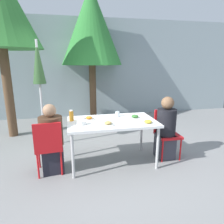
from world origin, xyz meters
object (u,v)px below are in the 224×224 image
object	(u,v)px
closed_umbrella	(39,74)
drinking_cup	(117,114)
person_left	(52,141)
person_right	(166,130)
chair_left	(48,144)
salad_bowl	(81,123)
chair_right	(166,130)
tree_behind_right	(91,26)
bottle	(71,116)

from	to	relation	value
closed_umbrella	drinking_cup	world-z (taller)	closed_umbrella
person_left	person_right	distance (m)	1.97
chair_left	person_right	distance (m)	2.01
person_right	closed_umbrella	bearing A→B (deg)	-22.99
person_left	salad_bowl	xyz separation A→B (m)	(0.47, -0.02, 0.28)
chair_left	salad_bowl	world-z (taller)	chair_left
person_left	chair_right	size ratio (longest dim) A/B	1.28
chair_right	tree_behind_right	xyz separation A→B (m)	(-1.03, 2.75, 2.17)
person_right	chair_left	bearing A→B (deg)	5.54
person_right	drinking_cup	size ratio (longest dim) A/B	12.07
person_right	closed_umbrella	distance (m)	2.60
closed_umbrella	salad_bowl	xyz separation A→B (m)	(0.71, -1.08, -0.70)
chair_right	person_right	size ratio (longest dim) A/B	0.76
closed_umbrella	tree_behind_right	world-z (taller)	tree_behind_right
closed_umbrella	chair_right	bearing A→B (deg)	-21.96
chair_left	person_right	size ratio (longest dim) A/B	0.76
person_right	tree_behind_right	distance (m)	3.68
chair_left	salad_bowl	distance (m)	0.59
person_right	drinking_cup	xyz separation A→B (m)	(-0.83, 0.25, 0.27)
bottle	person_left	bearing A→B (deg)	-145.58
person_right	salad_bowl	distance (m)	1.52
drinking_cup	person_left	bearing A→B (deg)	-164.13
chair_left	tree_behind_right	world-z (taller)	tree_behind_right
chair_right	drinking_cup	xyz separation A→B (m)	(-0.88, 0.17, 0.30)
closed_umbrella	bottle	size ratio (longest dim) A/B	11.38
salad_bowl	tree_behind_right	bearing A→B (deg)	79.84
salad_bowl	closed_umbrella	bearing A→B (deg)	123.48
tree_behind_right	chair_right	bearing A→B (deg)	-69.54
person_left	drinking_cup	bearing A→B (deg)	10.68
person_left	chair_right	world-z (taller)	person_left
closed_umbrella	bottle	world-z (taller)	closed_umbrella
bottle	drinking_cup	size ratio (longest dim) A/B	1.98
bottle	drinking_cup	xyz separation A→B (m)	(0.81, 0.10, -0.04)
person_left	tree_behind_right	xyz separation A→B (m)	(0.99, 2.90, 2.16)
chair_left	bottle	size ratio (longest dim) A/B	4.63
person_right	closed_umbrella	size ratio (longest dim) A/B	0.53
person_left	bottle	xyz separation A→B (m)	(0.32, 0.22, 0.33)
salad_bowl	tree_behind_right	xyz separation A→B (m)	(0.52, 2.92, 1.88)
chair_right	chair_left	bearing A→B (deg)	7.62
person_right	person_left	bearing A→B (deg)	3.18
bottle	tree_behind_right	bearing A→B (deg)	75.97
person_left	salad_bowl	world-z (taller)	person_left
person_right	salad_bowl	bearing A→B (deg)	4.54
chair_right	closed_umbrella	bearing A→B (deg)	-20.79
bottle	chair_left	bearing A→B (deg)	-140.07
salad_bowl	tree_behind_right	world-z (taller)	tree_behind_right
closed_umbrella	tree_behind_right	size ratio (longest dim) A/B	0.56
closed_umbrella	salad_bowl	size ratio (longest dim) A/B	14.67
bottle	drinking_cup	distance (m)	0.82
drinking_cup	tree_behind_right	world-z (taller)	tree_behind_right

